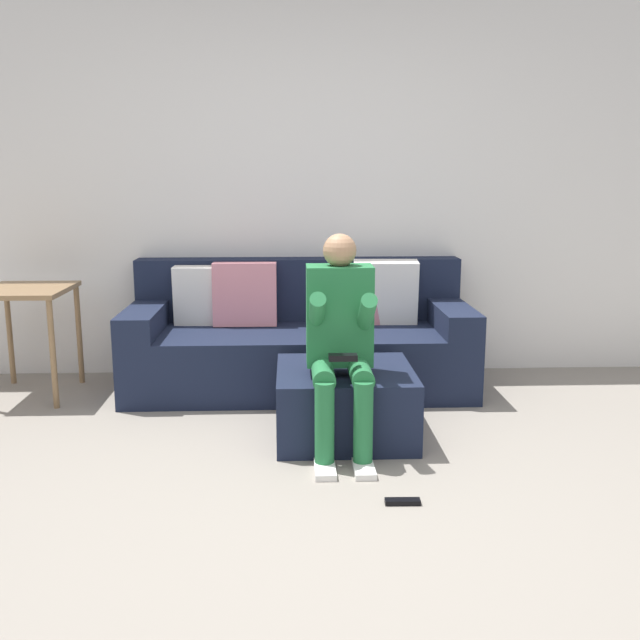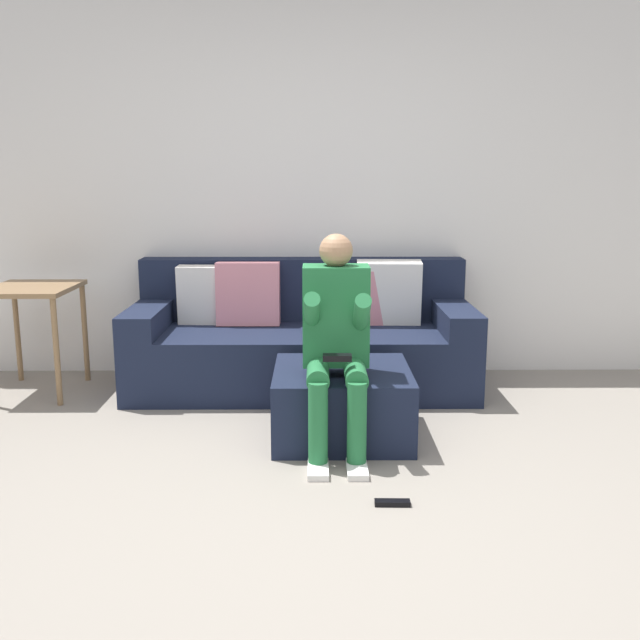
% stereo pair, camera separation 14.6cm
% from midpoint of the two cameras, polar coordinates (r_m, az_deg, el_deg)
% --- Properties ---
extents(ground_plane, '(7.61, 7.61, 0.00)m').
position_cam_midpoint_polar(ground_plane, '(3.02, -1.22, -16.13)').
color(ground_plane, gray).
extents(wall_back, '(5.86, 0.10, 2.65)m').
position_cam_midpoint_polar(wall_back, '(5.11, -1.88, 10.63)').
color(wall_back, white).
rests_on(wall_back, ground_plane).
extents(couch_sectional, '(2.23, 0.89, 0.84)m').
position_cam_midpoint_polar(couch_sectional, '(4.81, -2.48, -1.53)').
color(couch_sectional, '#192138').
rests_on(couch_sectional, ground_plane).
extents(ottoman, '(0.73, 0.71, 0.37)m').
position_cam_midpoint_polar(ottoman, '(3.93, 0.90, -6.54)').
color(ottoman, '#192138').
rests_on(ottoman, ground_plane).
extents(person_seated, '(0.34, 0.63, 1.11)m').
position_cam_midpoint_polar(person_seated, '(3.65, 0.49, -1.00)').
color(person_seated, '#26723F').
rests_on(person_seated, ground_plane).
extents(side_table, '(0.52, 0.61, 0.70)m').
position_cam_midpoint_polar(side_table, '(4.93, -22.99, 1.12)').
color(side_table, olive).
rests_on(side_table, ground_plane).
extents(remote_near_ottoman, '(0.15, 0.05, 0.02)m').
position_cam_midpoint_polar(remote_near_ottoman, '(3.22, 5.22, -14.14)').
color(remote_near_ottoman, black).
rests_on(remote_near_ottoman, ground_plane).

